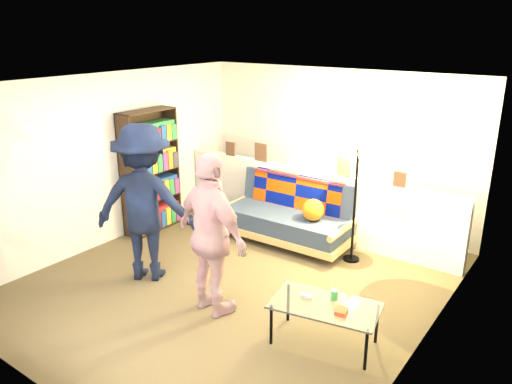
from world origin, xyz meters
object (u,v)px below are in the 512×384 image
coffee_table (326,307)px  person_left (145,203)px  person_right (212,236)px  futon_sofa (290,215)px  bookshelf (150,175)px  floor_lamp (358,179)px

coffee_table → person_left: person_left is taller
person_left → person_right: (1.19, -0.15, -0.07)m
futon_sofa → person_left: (-0.84, -1.96, 0.58)m
coffee_table → person_left: 2.52m
bookshelf → person_left: bearing=-45.1°
floor_lamp → coffee_table: bearing=-73.0°
futon_sofa → bookshelf: bookshelf is taller
coffee_table → floor_lamp: bearing=107.0°
bookshelf → floor_lamp: size_ratio=1.15×
bookshelf → person_right: (2.29, -1.25, 0.04)m
bookshelf → floor_lamp: bearing=15.2°
floor_lamp → bookshelf: bearing=-164.8°
futon_sofa → person_left: person_left is taller
person_left → person_right: 1.20m
bookshelf → floor_lamp: bookshelf is taller
coffee_table → person_right: (-1.27, -0.18, 0.49)m
coffee_table → bookshelf: bearing=163.3°
coffee_table → person_left: size_ratio=0.58×
futon_sofa → person_right: bearing=-80.6°
coffee_table → person_right: person_right is taller
coffee_table → person_right: bearing=-171.7°
floor_lamp → person_left: 2.69m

